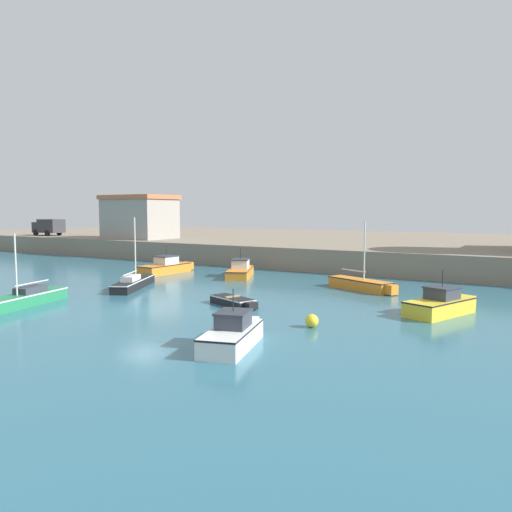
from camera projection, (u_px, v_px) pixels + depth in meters
ground_plane at (144, 310)px, 27.58m from camera, size 200.00×200.00×0.00m
quay_seawall at (372, 246)px, 61.66m from camera, size 120.00×40.00×2.09m
sailboat_orange_0 at (361, 284)px, 34.56m from camera, size 5.49×3.21×4.76m
dinghy_black_1 at (234, 301)px, 28.98m from camera, size 3.67×2.21×0.56m
motorboat_orange_2 at (240, 270)px, 41.44m from camera, size 3.74×5.91×2.40m
motorboat_white_3 at (233, 334)px, 20.19m from camera, size 2.70×5.00×2.37m
motorboat_orange_4 at (166, 267)px, 43.87m from camera, size 2.11×5.88×2.44m
sailboat_black_5 at (134, 282)px, 35.47m from camera, size 3.84×6.46×5.02m
motorboat_yellow_6 at (441, 304)px, 26.48m from camera, size 3.18×5.20×2.40m
sailboat_green_8 at (22, 299)px, 28.74m from camera, size 2.77×6.75×4.22m
mooring_buoy at (312, 321)px, 23.56m from camera, size 0.64×0.64×0.64m
harbor_shed_near_wharf at (140, 217)px, 60.46m from camera, size 8.19×5.96×5.23m
truck_on_quay at (49, 226)px, 67.54m from camera, size 4.37×2.29×2.20m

